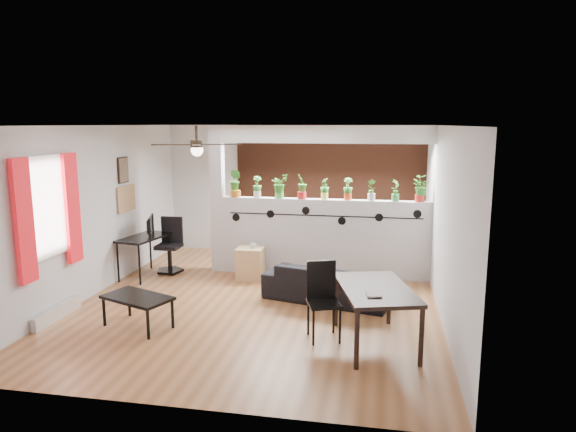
{
  "coord_description": "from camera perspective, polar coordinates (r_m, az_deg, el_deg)",
  "views": [
    {
      "loc": [
        1.75,
        -7.16,
        2.62
      ],
      "look_at": [
        0.33,
        0.6,
        1.2
      ],
      "focal_mm": 32.0,
      "sensor_mm": 36.0,
      "label": 1
    }
  ],
  "objects": [
    {
      "name": "corkboard",
      "position": [
        9.28,
        -17.52,
        1.85
      ],
      "size": [
        0.03,
        0.6,
        0.45
      ],
      "primitive_type": "cube",
      "color": "#9A744A",
      "rests_on": "room_shell"
    },
    {
      "name": "potted_plant_5",
      "position": [
        8.74,
        6.68,
        3.1
      ],
      "size": [
        0.22,
        0.2,
        0.38
      ],
      "color": "#D64419",
      "rests_on": "partition_wall"
    },
    {
      "name": "baseboard_heater",
      "position": [
        7.77,
        -24.26,
        -9.76
      ],
      "size": [
        0.08,
        1.0,
        0.18
      ],
      "primitive_type": "cube",
      "color": "beige",
      "rests_on": "ground"
    },
    {
      "name": "cube_shelf",
      "position": [
        8.83,
        -4.21,
        -5.27
      ],
      "size": [
        0.46,
        0.41,
        0.54
      ],
      "primitive_type": "cube",
      "rotation": [
        0.0,
        0.0,
        0.04
      ],
      "color": "tan",
      "rests_on": "ground"
    },
    {
      "name": "room_shell",
      "position": [
        7.49,
        -3.3,
        0.01
      ],
      "size": [
        6.3,
        7.1,
        2.9
      ],
      "color": "brown",
      "rests_on": "ground"
    },
    {
      "name": "folding_chair",
      "position": [
        6.42,
        3.85,
        -8.53
      ],
      "size": [
        0.49,
        0.49,
        0.96
      ],
      "color": "black",
      "rests_on": "ground"
    },
    {
      "name": "window_assembly",
      "position": [
        7.44,
        -25.16,
        0.62
      ],
      "size": [
        0.09,
        1.3,
        1.55
      ],
      "color": "white",
      "rests_on": "room_shell"
    },
    {
      "name": "potted_plant_0",
      "position": [
        9.08,
        -5.88,
        3.73
      ],
      "size": [
        0.33,
        0.31,
        0.49
      ],
      "color": "#C56917",
      "rests_on": "partition_wall"
    },
    {
      "name": "potted_plant_2",
      "position": [
        8.9,
        -0.97,
        3.43
      ],
      "size": [
        0.26,
        0.27,
        0.42
      ],
      "color": "green",
      "rests_on": "partition_wall"
    },
    {
      "name": "potted_plant_1",
      "position": [
        8.98,
        -3.45,
        3.33
      ],
      "size": [
        0.23,
        0.22,
        0.38
      ],
      "color": "silver",
      "rests_on": "partition_wall"
    },
    {
      "name": "brick_panel",
      "position": [
        10.26,
        4.99,
        2.76
      ],
      "size": [
        3.9,
        0.05,
        2.6
      ],
      "primitive_type": "cube",
      "color": "#AB5231",
      "rests_on": "ground"
    },
    {
      "name": "coffee_table",
      "position": [
        7.03,
        -16.4,
        -8.89
      ],
      "size": [
        1.02,
        0.79,
        0.42
      ],
      "color": "black",
      "rests_on": "ground"
    },
    {
      "name": "office_chair",
      "position": [
        9.41,
        -12.96,
        -3.56
      ],
      "size": [
        0.5,
        0.5,
        0.97
      ],
      "color": "black",
      "rests_on": "ground"
    },
    {
      "name": "vine_decal",
      "position": [
        8.75,
        3.99,
        0.03
      ],
      "size": [
        3.31,
        0.01,
        0.3
      ],
      "color": "black",
      "rests_on": "partition_wall"
    },
    {
      "name": "ceiling_fan",
      "position": [
        7.33,
        -10.09,
        7.63
      ],
      "size": [
        1.19,
        1.19,
        0.43
      ],
      "color": "black",
      "rests_on": "room_shell"
    },
    {
      "name": "framed_art",
      "position": [
        9.18,
        -17.85,
        4.89
      ],
      "size": [
        0.03,
        0.34,
        0.44
      ],
      "color": "#8C7259",
      "rests_on": "room_shell"
    },
    {
      "name": "pier_column",
      "position": [
        9.22,
        -7.81,
        1.86
      ],
      "size": [
        0.22,
        0.2,
        2.6
      ],
      "primitive_type": "cube",
      "color": "#BCBCC1",
      "rests_on": "ground"
    },
    {
      "name": "potted_plant_8",
      "position": [
        8.74,
        14.46,
        3.03
      ],
      "size": [
        0.28,
        0.27,
        0.43
      ],
      "color": "#B2241C",
      "rests_on": "partition_wall"
    },
    {
      "name": "cup",
      "position": [
        8.74,
        -3.92,
        -3.28
      ],
      "size": [
        0.12,
        0.12,
        0.09
      ],
      "primitive_type": "imported",
      "rotation": [
        0.0,
        0.0,
        -0.06
      ],
      "color": "gray",
      "rests_on": "cube_shelf"
    },
    {
      "name": "potted_plant_3",
      "position": [
        8.83,
        1.55,
        3.42
      ],
      "size": [
        0.24,
        0.27,
        0.44
      ],
      "color": "red",
      "rests_on": "partition_wall"
    },
    {
      "name": "potted_plant_6",
      "position": [
        8.73,
        9.27,
        2.99
      ],
      "size": [
        0.19,
        0.16,
        0.37
      ],
      "color": "silver",
      "rests_on": "partition_wall"
    },
    {
      "name": "potted_plant_7",
      "position": [
        8.73,
        11.86,
        2.91
      ],
      "size": [
        0.22,
        0.23,
        0.37
      ],
      "color": "#328A36",
      "rests_on": "partition_wall"
    },
    {
      "name": "dining_table",
      "position": [
        6.25,
        9.69,
        -8.47
      ],
      "size": [
        1.12,
        1.47,
        0.72
      ],
      "color": "black",
      "rests_on": "ground"
    },
    {
      "name": "potted_plant_4",
      "position": [
        8.78,
        4.1,
        3.12
      ],
      "size": [
        0.18,
        0.21,
        0.36
      ],
      "color": "#E3D550",
      "rests_on": "partition_wall"
    },
    {
      "name": "book",
      "position": [
        5.93,
        8.7,
        -8.56
      ],
      "size": [
        0.2,
        0.25,
        0.02
      ],
      "primitive_type": "imported",
      "rotation": [
        0.0,
        0.0,
        0.15
      ],
      "color": "gray",
      "rests_on": "dining_table"
    },
    {
      "name": "computer_desk",
      "position": [
        9.2,
        -15.66,
        -2.61
      ],
      "size": [
        0.69,
        1.06,
        0.71
      ],
      "color": "black",
      "rests_on": "ground"
    },
    {
      "name": "monitor",
      "position": [
        9.3,
        -15.31,
        -1.45
      ],
      "size": [
        0.32,
        0.15,
        0.18
      ],
      "primitive_type": "imported",
      "rotation": [
        0.0,
        0.0,
        1.9
      ],
      "color": "black",
      "rests_on": "computer_desk"
    },
    {
      "name": "partition_wall",
      "position": [
        8.93,
        4.03,
        -2.42
      ],
      "size": [
        3.6,
        0.18,
        1.35
      ],
      "primitive_type": "cube",
      "color": "#BCBCC1",
      "rests_on": "ground"
    },
    {
      "name": "sofa",
      "position": [
        7.79,
        4.46,
        -7.45
      ],
      "size": [
        1.92,
        1.12,
        0.53
      ],
      "primitive_type": "imported",
      "rotation": [
        0.0,
        0.0,
        2.9
      ],
      "color": "black",
      "rests_on": "ground"
    },
    {
      "name": "ceiling_header",
      "position": [
        8.71,
        4.17,
        9.04
      ],
      "size": [
        3.6,
        0.18,
        0.3
      ],
      "primitive_type": "cube",
      "color": "silver",
      "rests_on": "room_shell"
    }
  ]
}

